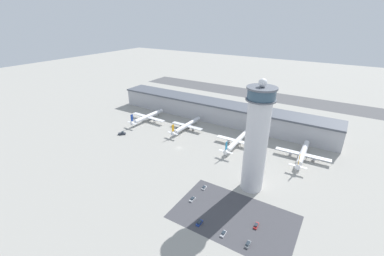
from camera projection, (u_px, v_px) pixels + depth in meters
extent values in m
plane|color=#9E9B93|center=(179.00, 148.00, 207.93)|extent=(1000.00, 1000.00, 0.00)
cube|color=#B2B2B7|center=(218.00, 112.00, 258.70)|extent=(225.38, 22.00, 17.74)
cube|color=#4C515B|center=(218.00, 103.00, 254.77)|extent=(225.38, 25.00, 1.60)
cube|color=#515154|center=(254.00, 94.00, 348.40)|extent=(338.08, 44.00, 0.01)
cylinder|color=silver|center=(255.00, 147.00, 149.40)|extent=(13.18, 13.18, 56.91)
cylinder|color=#565B66|center=(261.00, 100.00, 137.69)|extent=(16.52, 16.52, 0.80)
cylinder|color=#334C60|center=(262.00, 94.00, 136.40)|extent=(15.20, 15.20, 5.54)
cylinder|color=#565B66|center=(262.00, 88.00, 135.08)|extent=(16.52, 16.52, 1.00)
sphere|color=white|center=(263.00, 83.00, 133.94)|extent=(4.59, 4.59, 4.59)
cube|color=#424247|center=(234.00, 217.00, 137.21)|extent=(64.00, 40.00, 0.01)
cylinder|color=white|center=(148.00, 117.00, 259.30)|extent=(5.86, 34.86, 4.13)
cone|color=white|center=(160.00, 111.00, 273.74)|extent=(4.32, 3.92, 4.13)
cone|color=white|center=(133.00, 123.00, 244.40)|extent=(3.96, 5.14, 3.72)
cube|color=white|center=(148.00, 117.00, 260.12)|extent=(41.09, 6.44, 0.44)
cylinder|color=#A8A8B2|center=(143.00, 116.00, 265.85)|extent=(2.50, 4.66, 2.27)
cylinder|color=#A8A8B2|center=(155.00, 120.00, 256.91)|extent=(2.50, 4.66, 2.27)
cube|color=navy|center=(132.00, 118.00, 241.47)|extent=(0.44, 2.81, 6.62)
cube|color=white|center=(132.00, 123.00, 243.18)|extent=(11.66, 2.58, 0.24)
cylinder|color=black|center=(159.00, 115.00, 272.80)|extent=(0.28, 0.28, 2.55)
cylinder|color=black|center=(150.00, 120.00, 259.08)|extent=(0.28, 0.28, 2.55)
cylinder|color=black|center=(146.00, 119.00, 262.09)|extent=(0.28, 0.28, 2.55)
cylinder|color=silver|center=(187.00, 125.00, 239.93)|extent=(4.77, 35.56, 3.93)
cone|color=silver|center=(198.00, 119.00, 254.86)|extent=(4.01, 3.63, 3.93)
cone|color=silver|center=(174.00, 133.00, 224.56)|extent=(3.65, 4.80, 3.54)
cube|color=silver|center=(187.00, 126.00, 240.75)|extent=(32.54, 5.17, 0.44)
cylinder|color=#A8A8B2|center=(182.00, 125.00, 245.41)|extent=(2.26, 4.37, 2.16)
cylinder|color=#A8A8B2|center=(194.00, 128.00, 238.60)|extent=(2.26, 4.37, 2.16)
cube|color=orange|center=(173.00, 128.00, 221.77)|extent=(0.37, 2.81, 6.29)
cube|color=silver|center=(173.00, 133.00, 223.37)|extent=(11.04, 2.26, 0.24)
cylinder|color=black|center=(196.00, 123.00, 253.82)|extent=(0.28, 0.28, 2.16)
cylinder|color=black|center=(189.00, 129.00, 239.72)|extent=(0.28, 0.28, 2.16)
cylinder|color=black|center=(184.00, 128.00, 242.47)|extent=(0.28, 0.28, 2.16)
cylinder|color=white|center=(237.00, 141.00, 209.96)|extent=(4.19, 37.37, 4.04)
cone|color=white|center=(247.00, 132.00, 225.83)|extent=(4.05, 3.65, 4.04)
cone|color=white|center=(226.00, 151.00, 193.61)|extent=(3.65, 4.86, 3.63)
cube|color=white|center=(238.00, 141.00, 210.82)|extent=(37.03, 4.55, 0.44)
cylinder|color=#A8A8B2|center=(230.00, 140.00, 215.86)|extent=(2.24, 4.45, 2.22)
cylinder|color=#A8A8B2|center=(247.00, 144.00, 208.32)|extent=(2.24, 4.45, 2.22)
cube|color=#197FB2|center=(226.00, 146.00, 190.73)|extent=(0.31, 2.80, 6.46)
cube|color=white|center=(226.00, 152.00, 192.39)|extent=(11.31, 2.05, 0.24)
cylinder|color=black|center=(245.00, 136.00, 224.83)|extent=(0.28, 0.28, 2.53)
cylinder|color=black|center=(240.00, 145.00, 209.88)|extent=(0.28, 0.28, 2.53)
cylinder|color=black|center=(234.00, 143.00, 212.62)|extent=(0.28, 0.28, 2.53)
cylinder|color=white|center=(303.00, 154.00, 190.36)|extent=(5.18, 33.37, 4.25)
cone|color=white|center=(306.00, 144.00, 205.01)|extent=(4.35, 3.94, 4.25)
cone|color=white|center=(298.00, 166.00, 175.21)|extent=(3.96, 5.20, 3.82)
cube|color=white|center=(303.00, 154.00, 191.19)|extent=(39.37, 5.50, 0.44)
cylinder|color=#A8A8B2|center=(291.00, 152.00, 196.29)|extent=(2.47, 4.74, 2.34)
cylinder|color=#A8A8B2|center=(314.00, 158.00, 188.71)|extent=(2.47, 4.74, 2.34)
cube|color=orange|center=(299.00, 159.00, 172.16)|extent=(0.38, 2.81, 6.80)
cube|color=white|center=(298.00, 166.00, 173.92)|extent=(11.95, 2.33, 0.24)
cylinder|color=black|center=(305.00, 149.00, 203.90)|extent=(0.28, 0.28, 2.41)
cylinder|color=black|center=(306.00, 159.00, 190.24)|extent=(0.28, 0.28, 2.41)
cylinder|color=black|center=(298.00, 157.00, 192.97)|extent=(0.28, 0.28, 2.41)
cube|color=black|center=(147.00, 118.00, 268.35)|extent=(2.90, 6.90, 0.12)
cube|color=#195699|center=(147.00, 117.00, 268.06)|extent=(3.14, 8.18, 1.55)
cube|color=#232D38|center=(148.00, 116.00, 268.15)|extent=(2.21, 2.61, 1.27)
cube|color=black|center=(122.00, 134.00, 231.31)|extent=(5.66, 5.19, 0.12)
cube|color=#2D333D|center=(122.00, 134.00, 231.03)|extent=(6.51, 5.89, 1.51)
cube|color=#232D38|center=(123.00, 132.00, 230.54)|extent=(2.87, 2.92, 1.24)
cube|color=black|center=(177.00, 131.00, 238.37)|extent=(2.44, 4.92, 0.12)
cube|color=gold|center=(177.00, 130.00, 238.07)|extent=(2.56, 5.84, 1.59)
cube|color=#232D38|center=(177.00, 128.00, 237.94)|extent=(2.13, 1.80, 1.30)
cube|color=black|center=(223.00, 234.00, 126.18)|extent=(1.65, 3.47, 0.12)
cube|color=silver|center=(223.00, 234.00, 126.04)|extent=(1.72, 4.13, 0.84)
cube|color=#232D38|center=(224.00, 233.00, 125.81)|extent=(1.51, 2.27, 0.68)
cube|color=black|center=(192.00, 200.00, 149.64)|extent=(1.90, 3.70, 0.12)
cube|color=silver|center=(192.00, 199.00, 149.49)|extent=(2.00, 4.40, 0.82)
cube|color=#232D38|center=(193.00, 198.00, 149.27)|extent=(1.71, 2.44, 0.67)
cube|color=black|center=(199.00, 224.00, 132.74)|extent=(1.81, 3.90, 0.12)
cube|color=navy|center=(199.00, 223.00, 132.59)|extent=(1.89, 4.64, 0.84)
cube|color=#232D38|center=(199.00, 222.00, 132.19)|extent=(1.66, 2.55, 0.68)
cube|color=black|center=(248.00, 245.00, 120.40)|extent=(1.71, 3.90, 0.12)
cube|color=slate|center=(248.00, 244.00, 120.25)|extent=(1.79, 4.64, 0.87)
cube|color=#232D38|center=(248.00, 243.00, 119.84)|extent=(1.55, 2.56, 0.71)
cube|color=black|center=(204.00, 188.00, 159.80)|extent=(1.97, 3.49, 0.12)
cube|color=silver|center=(204.00, 188.00, 159.67)|extent=(2.07, 4.15, 0.75)
cube|color=#232D38|center=(204.00, 187.00, 159.32)|extent=(1.76, 2.31, 0.61)
cube|color=black|center=(256.00, 226.00, 131.08)|extent=(1.86, 3.99, 0.12)
cube|color=red|center=(256.00, 226.00, 130.94)|extent=(1.97, 4.74, 0.82)
cube|color=#232D38|center=(256.00, 225.00, 130.55)|extent=(1.66, 2.64, 0.67)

